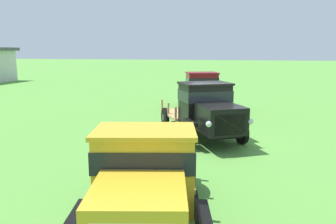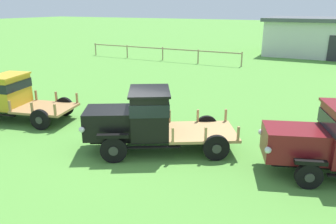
# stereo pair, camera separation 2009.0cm
# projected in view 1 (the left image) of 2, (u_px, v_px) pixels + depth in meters

# --- Properties ---
(ground_plane) EXTENTS (240.00, 240.00, 0.00)m
(ground_plane) POSITION_uv_depth(u_px,v_px,m) (221.00, 142.00, 12.68)
(ground_plane) COLOR #518E38
(vintage_truck_foreground_near) EXTENTS (5.29, 3.07, 2.09)m
(vintage_truck_foreground_near) POSITION_uv_depth(u_px,v_px,m) (145.00, 184.00, 5.86)
(vintage_truck_foreground_near) COLOR black
(vintage_truck_foreground_near) RESTS_ON ground
(vintage_truck_second_in_line) EXTENTS (5.65, 4.32, 2.25)m
(vintage_truck_second_in_line) POSITION_uv_depth(u_px,v_px,m) (207.00, 110.00, 12.85)
(vintage_truck_second_in_line) COLOR black
(vintage_truck_second_in_line) RESTS_ON ground
(vintage_truck_midrow_center) EXTENTS (5.72, 3.49, 2.24)m
(vintage_truck_midrow_center) POSITION_uv_depth(u_px,v_px,m) (203.00, 91.00, 19.05)
(vintage_truck_midrow_center) COLOR black
(vintage_truck_midrow_center) RESTS_ON ground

